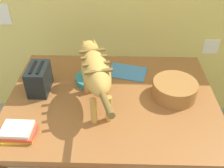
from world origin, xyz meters
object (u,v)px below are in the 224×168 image
at_px(saucer_bowl, 91,79).
at_px(magazine, 127,72).
at_px(book_stack, 19,132).
at_px(coffee_mug, 91,72).
at_px(toaster, 39,79).
at_px(cat, 95,70).
at_px(wicker_basket, 174,89).
at_px(dining_table, 112,107).

xyz_separation_m(saucer_bowl, magazine, (0.25, 0.11, -0.02)).
height_order(magazine, book_stack, book_stack).
bearing_deg(coffee_mug, book_stack, -124.32).
xyz_separation_m(magazine, toaster, (-0.56, -0.21, 0.08)).
height_order(cat, saucer_bowl, cat).
relative_size(book_stack, toaster, 0.88).
bearing_deg(wicker_basket, book_stack, -157.99).
bearing_deg(dining_table, toaster, 172.56).
bearing_deg(coffee_mug, saucer_bowl, 180.00).
xyz_separation_m(saucer_bowl, wicker_basket, (0.53, -0.14, 0.04)).
distance_m(saucer_bowl, wicker_basket, 0.55).
bearing_deg(cat, magazine, 44.45).
distance_m(coffee_mug, wicker_basket, 0.54).
bearing_deg(saucer_bowl, cat, -75.71).
bearing_deg(coffee_mug, magazine, 24.82).
distance_m(dining_table, coffee_mug, 0.27).
relative_size(dining_table, book_stack, 7.33).
bearing_deg(coffee_mug, cat, -76.67).
bearing_deg(saucer_bowl, dining_table, -47.66).
relative_size(coffee_mug, wicker_basket, 0.43).
bearing_deg(cat, book_stack, -157.89).
bearing_deg(toaster, dining_table, -7.44).
xyz_separation_m(cat, toaster, (-0.37, 0.11, -0.14)).
bearing_deg(magazine, wicker_basket, -28.01).
bearing_deg(book_stack, wicker_basket, 22.01).
relative_size(dining_table, toaster, 6.43).
xyz_separation_m(dining_table, cat, (-0.09, -0.05, 0.32)).
bearing_deg(magazine, dining_table, -96.35).
xyz_separation_m(dining_table, wicker_basket, (0.38, 0.02, 0.14)).
height_order(saucer_bowl, book_stack, book_stack).
height_order(book_stack, toaster, toaster).
height_order(cat, toaster, cat).
bearing_deg(wicker_basket, coffee_mug, 164.93).
xyz_separation_m(dining_table, toaster, (-0.46, 0.06, 0.17)).
distance_m(coffee_mug, toaster, 0.33).
distance_m(dining_table, wicker_basket, 0.41).
xyz_separation_m(cat, wicker_basket, (0.48, 0.07, -0.18)).
bearing_deg(book_stack, saucer_bowl, 55.98).
relative_size(saucer_bowl, book_stack, 1.18).
height_order(dining_table, cat, cat).
xyz_separation_m(cat, saucer_bowl, (-0.05, 0.21, -0.21)).
height_order(coffee_mug, toaster, toaster).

